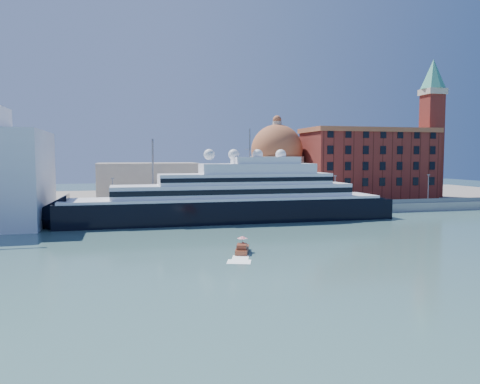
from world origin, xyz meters
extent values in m
plane|color=#365D5C|center=(0.00, 0.00, 0.00)|extent=(400.00, 400.00, 0.00)
cube|color=gray|center=(0.00, 34.00, 1.25)|extent=(180.00, 10.00, 2.50)
cube|color=slate|center=(0.00, 75.00, 1.00)|extent=(260.00, 72.00, 2.00)
cube|color=slate|center=(0.00, 29.50, 3.10)|extent=(180.00, 0.10, 1.20)
cube|color=black|center=(-3.08, 23.00, 2.24)|extent=(79.29, 12.20, 6.61)
cone|color=black|center=(-44.76, 23.00, 2.24)|extent=(10.17, 12.20, 12.20)
cube|color=black|center=(36.56, 23.00, 2.03)|extent=(6.10, 11.18, 6.10)
cube|color=white|center=(-3.08, 23.00, 5.79)|extent=(77.26, 12.40, 0.61)
cube|color=white|center=(-1.05, 23.00, 7.62)|extent=(58.96, 10.17, 3.05)
cube|color=black|center=(-1.05, 17.92, 7.62)|extent=(58.96, 0.15, 1.22)
cube|color=white|center=(2.00, 23.00, 10.47)|extent=(42.69, 9.15, 2.64)
cube|color=white|center=(5.05, 23.00, 13.01)|extent=(28.46, 8.13, 2.44)
cube|color=white|center=(7.08, 23.00, 15.04)|extent=(16.26, 7.12, 1.63)
cylinder|color=slate|center=(3.02, 23.00, 19.31)|extent=(0.30, 0.30, 7.12)
sphere|color=white|center=(-7.15, 23.00, 16.47)|extent=(2.64, 2.64, 2.64)
sphere|color=white|center=(-1.05, 23.00, 16.47)|extent=(2.64, 2.64, 2.64)
sphere|color=white|center=(5.05, 23.00, 16.47)|extent=(2.64, 2.64, 2.64)
sphere|color=white|center=(11.15, 23.00, 16.47)|extent=(2.64, 2.64, 2.64)
cube|color=white|center=(-50.95, 22.92, 0.61)|extent=(12.65, 5.54, 1.63)
cube|color=white|center=(-48.93, 23.17, 1.94)|extent=(4.36, 3.03, 1.22)
cube|color=maroon|center=(-8.51, -14.16, 0.35)|extent=(3.78, 6.30, 1.00)
cube|color=maroon|center=(-8.83, -15.11, 1.19)|extent=(2.30, 2.86, 0.80)
cylinder|color=slate|center=(-8.35, -13.69, 1.59)|extent=(0.06, 0.06, 1.59)
cone|color=red|center=(-8.35, -13.69, 2.49)|extent=(1.79, 1.79, 0.40)
cube|color=maroon|center=(52.00, 52.00, 13.00)|extent=(42.00, 18.00, 22.00)
cube|color=#9C5533|center=(52.00, 52.00, 24.50)|extent=(43.00, 19.00, 1.50)
cube|color=maroon|center=(76.00, 52.00, 19.50)|extent=(6.00, 6.00, 35.00)
cube|color=beige|center=(76.00, 52.00, 38.00)|extent=(7.00, 7.00, 2.00)
cone|color=#469B7E|center=(76.00, 52.00, 44.00)|extent=(8.40, 8.40, 10.00)
cylinder|color=beige|center=(22.00, 58.00, 9.00)|extent=(18.00, 18.00, 14.00)
sphere|color=#9C5533|center=(22.00, 58.00, 18.00)|extent=(17.00, 17.00, 17.00)
cylinder|color=beige|center=(22.00, 58.00, 26.00)|extent=(3.00, 3.00, 3.00)
cube|color=beige|center=(8.00, 56.00, 7.00)|extent=(18.00, 14.00, 10.00)
cube|color=beige|center=(-20.00, 58.00, 8.00)|extent=(30.00, 16.00, 12.00)
cylinder|color=slate|center=(-30.00, 31.00, 6.50)|extent=(0.24, 0.24, 8.00)
cube|color=slate|center=(-30.00, 31.00, 10.60)|extent=(0.80, 0.30, 0.25)
cylinder|color=slate|center=(0.00, 31.00, 6.50)|extent=(0.24, 0.24, 8.00)
cube|color=slate|center=(0.00, 31.00, 10.60)|extent=(0.80, 0.30, 0.25)
cylinder|color=slate|center=(30.00, 31.00, 6.50)|extent=(0.24, 0.24, 8.00)
cube|color=slate|center=(30.00, 31.00, 10.60)|extent=(0.80, 0.30, 0.25)
cylinder|color=slate|center=(60.00, 31.00, 6.50)|extent=(0.24, 0.24, 8.00)
cube|color=slate|center=(60.00, 31.00, 10.60)|extent=(0.80, 0.30, 0.25)
cylinder|color=slate|center=(-20.00, 33.00, 11.50)|extent=(0.50, 0.50, 18.00)
camera|label=1|loc=(-27.83, -88.75, 16.04)|focal=35.00mm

